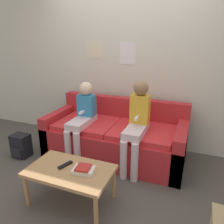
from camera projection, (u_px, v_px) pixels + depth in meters
ground_plane at (100, 175)px, 2.81m from camera, size 10.00×10.00×0.00m
wall_back at (128, 63)px, 3.35m from camera, size 8.00×0.06×2.60m
couch at (115, 137)px, 3.20m from camera, size 1.98×0.89×0.80m
coffee_table at (70, 173)px, 2.26m from camera, size 0.88×0.53×0.39m
person_left at (82, 116)px, 3.06m from camera, size 0.24×0.59×1.09m
person_right at (137, 121)px, 2.78m from camera, size 0.24×0.59×1.16m
tv_remote at (65, 165)px, 2.30m from camera, size 0.09×0.17×0.02m
book_stack at (84, 169)px, 2.19m from camera, size 0.24×0.19×0.06m
backpack at (21, 146)px, 3.20m from camera, size 0.25×0.22×0.34m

